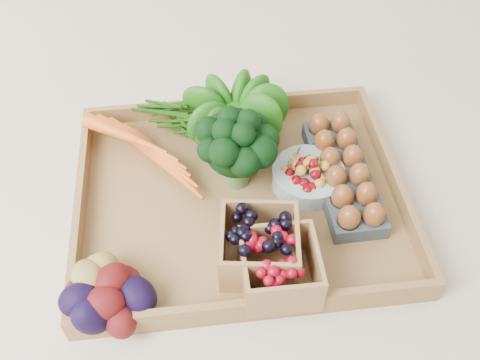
{
  "coord_description": "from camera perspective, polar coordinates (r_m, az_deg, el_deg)",
  "views": [
    {
      "loc": [
        -0.07,
        -0.58,
        0.73
      ],
      "look_at": [
        0.0,
        0.0,
        0.06
      ],
      "focal_mm": 40.0,
      "sensor_mm": 36.0,
      "label": 1
    }
  ],
  "objects": [
    {
      "name": "carrots",
      "position": [
        0.97,
        -8.97,
        2.71
      ],
      "size": [
        0.2,
        0.14,
        0.05
      ],
      "primitive_type": null,
      "color": "#D75718",
      "rests_on": "tray"
    },
    {
      "name": "potatoes",
      "position": [
        0.8,
        -15.12,
        -11.21
      ],
      "size": [
        0.16,
        0.16,
        0.09
      ],
      "primitive_type": null,
      "color": "#430A0B",
      "rests_on": "tray"
    },
    {
      "name": "cherry_bowl",
      "position": [
        0.94,
        7.25,
        0.32
      ],
      "size": [
        0.13,
        0.13,
        0.03
      ],
      "primitive_type": "cylinder",
      "color": "#8C9EA5",
      "rests_on": "tray"
    },
    {
      "name": "punnet_blackberry",
      "position": [
        0.82,
        2.04,
        -7.06
      ],
      "size": [
        0.13,
        0.13,
        0.08
      ],
      "primitive_type": "cube",
      "rotation": [
        0.0,
        0.0,
        -0.14
      ],
      "color": "black",
      "rests_on": "tray"
    },
    {
      "name": "ground",
      "position": [
        0.94,
        0.0,
        -2.39
      ],
      "size": [
        4.0,
        4.0,
        0.0
      ],
      "primitive_type": "plane",
      "color": "beige",
      "rests_on": "ground"
    },
    {
      "name": "punnet_raspberry",
      "position": [
        0.8,
        4.24,
        -9.36
      ],
      "size": [
        0.11,
        0.11,
        0.08
      ],
      "primitive_type": "cube",
      "rotation": [
        0.0,
        0.0,
        -0.01
      ],
      "color": "maroon",
      "rests_on": "tray"
    },
    {
      "name": "broccoli",
      "position": [
        0.91,
        -0.37,
        2.21
      ],
      "size": [
        0.14,
        0.14,
        0.11
      ],
      "primitive_type": null,
      "color": "black",
      "rests_on": "tray"
    },
    {
      "name": "tray",
      "position": [
        0.93,
        0.0,
        -2.11
      ],
      "size": [
        0.55,
        0.45,
        0.01
      ],
      "primitive_type": "cube",
      "color": "olive",
      "rests_on": "ground"
    },
    {
      "name": "lettuce",
      "position": [
        0.98,
        -0.7,
        7.5
      ],
      "size": [
        0.13,
        0.13,
        0.13
      ],
      "primitive_type": "sphere",
      "color": "#0B470B",
      "rests_on": "tray"
    },
    {
      "name": "egg_carton",
      "position": [
        0.95,
        10.84,
        0.38
      ],
      "size": [
        0.09,
        0.26,
        0.03
      ],
      "primitive_type": "cube",
      "rotation": [
        0.0,
        0.0,
        0.01
      ],
      "color": "#343C42",
      "rests_on": "tray"
    }
  ]
}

